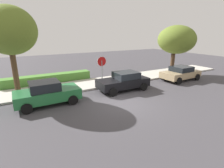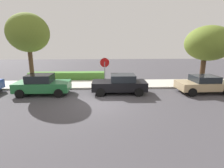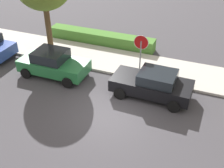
{
  "view_description": "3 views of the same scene",
  "coord_description": "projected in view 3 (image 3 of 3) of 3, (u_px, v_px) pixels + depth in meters",
  "views": [
    {
      "loc": [
        -6.06,
        -9.22,
        4.56
      ],
      "look_at": [
        0.02,
        1.59,
        0.89
      ],
      "focal_mm": 28.0,
      "sensor_mm": 36.0,
      "label": 1
    },
    {
      "loc": [
        0.3,
        -10.99,
        3.97
      ],
      "look_at": [
        0.84,
        1.71,
        0.88
      ],
      "focal_mm": 28.0,
      "sensor_mm": 36.0,
      "label": 2
    },
    {
      "loc": [
        4.02,
        -9.9,
        8.83
      ],
      "look_at": [
        -0.29,
        0.98,
        1.1
      ],
      "focal_mm": 45.0,
      "sensor_mm": 36.0,
      "label": 3
    }
  ],
  "objects": [
    {
      "name": "sidewalk_curb",
      "position": [
        140.0,
        66.0,
        17.64
      ],
      "size": [
        32.0,
        3.09,
        0.14
      ],
      "primitive_type": "cube",
      "color": "beige",
      "rests_on": "ground_plane"
    },
    {
      "name": "parked_car_black",
      "position": [
        153.0,
        84.0,
        14.66
      ],
      "size": [
        4.22,
        2.08,
        1.5
      ],
      "color": "black",
      "rests_on": "ground_plane"
    },
    {
      "name": "parked_car_green",
      "position": [
        53.0,
        63.0,
        16.44
      ],
      "size": [
        4.05,
        2.06,
        1.56
      ],
      "color": "#236B38",
      "rests_on": "ground_plane"
    },
    {
      "name": "ground_plane",
      "position": [
        110.0,
        114.0,
        13.78
      ],
      "size": [
        60.0,
        60.0,
        0.0
      ],
      "primitive_type": "plane",
      "color": "#423F44"
    },
    {
      "name": "front_yard_hedge",
      "position": [
        101.0,
        38.0,
        20.21
      ],
      "size": [
        7.86,
        1.0,
        0.87
      ],
      "color": "#4C8433",
      "rests_on": "ground_plane"
    },
    {
      "name": "stop_sign",
      "position": [
        141.0,
        49.0,
        15.65
      ],
      "size": [
        0.84,
        0.08,
        2.66
      ],
      "color": "gray",
      "rests_on": "ground_plane"
    }
  ]
}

